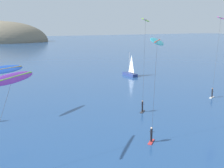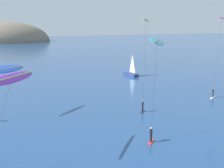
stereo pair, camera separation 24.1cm
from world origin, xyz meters
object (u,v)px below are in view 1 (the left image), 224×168
(kitesurfer_purple, at_px, (10,85))
(sailboat_near, at_px, (129,73))
(kitesurfer_cyan, at_px, (157,48))
(kitesurfer_magenta, at_px, (220,24))
(kitesurfer_blue, at_px, (3,72))
(kitesurfer_lime, at_px, (145,28))

(kitesurfer_purple, bearing_deg, sailboat_near, 46.26)
(kitesurfer_cyan, xyz_separation_m, kitesurfer_magenta, (22.62, 11.85, 2.59))
(sailboat_near, distance_m, kitesurfer_blue, 36.94)
(kitesurfer_cyan, bearing_deg, kitesurfer_magenta, 27.65)
(kitesurfer_blue, bearing_deg, kitesurfer_cyan, -44.58)
(sailboat_near, relative_size, kitesurfer_lime, 0.44)
(kitesurfer_purple, bearing_deg, kitesurfer_blue, 85.94)
(kitesurfer_purple, relative_size, kitesurfer_blue, 1.17)
(kitesurfer_blue, bearing_deg, kitesurfer_magenta, -3.63)
(kitesurfer_purple, height_order, kitesurfer_blue, kitesurfer_purple)
(kitesurfer_purple, relative_size, kitesurfer_lime, 0.61)
(kitesurfer_purple, height_order, kitesurfer_magenta, kitesurfer_magenta)
(kitesurfer_cyan, height_order, kitesurfer_magenta, kitesurfer_magenta)
(kitesurfer_lime, relative_size, kitesurfer_blue, 1.91)
(kitesurfer_purple, xyz_separation_m, kitesurfer_magenta, (38.04, 11.88, 5.23))
(kitesurfer_magenta, bearing_deg, kitesurfer_purple, -162.65)
(kitesurfer_purple, xyz_separation_m, kitesurfer_lime, (20.00, 9.14, 4.69))
(sailboat_near, relative_size, kitesurfer_blue, 0.85)
(kitesurfer_purple, xyz_separation_m, kitesurfer_blue, (1.01, 14.23, -1.04))
(sailboat_near, xyz_separation_m, kitesurfer_cyan, (-16.63, -33.45, 9.19))
(sailboat_near, height_order, kitesurfer_purple, kitesurfer_purple)
(kitesurfer_purple, height_order, kitesurfer_lime, kitesurfer_lime)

